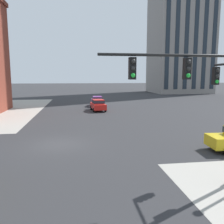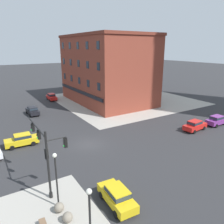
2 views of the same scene
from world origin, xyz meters
TOP-DOWN VIEW (x-y plane):
  - ground_plane at (0.00, 0.00)m, footprint 320.00×320.00m
  - traffic_signal_main at (7.28, -7.77)m, footprint 6.32×2.09m
  - car_main_northbound_far at (4.45, 17.22)m, footprint 2.17×4.54m
  - car_parked_curb at (4.78, 22.76)m, footprint 1.91×4.41m

SIDE VIEW (x-z plane):
  - ground_plane at x=0.00m, z-range 0.00..0.00m
  - car_main_northbound_far at x=4.45m, z-range 0.08..1.76m
  - car_parked_curb at x=4.78m, z-range 0.08..1.76m
  - traffic_signal_main at x=7.28m, z-range 0.99..7.47m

